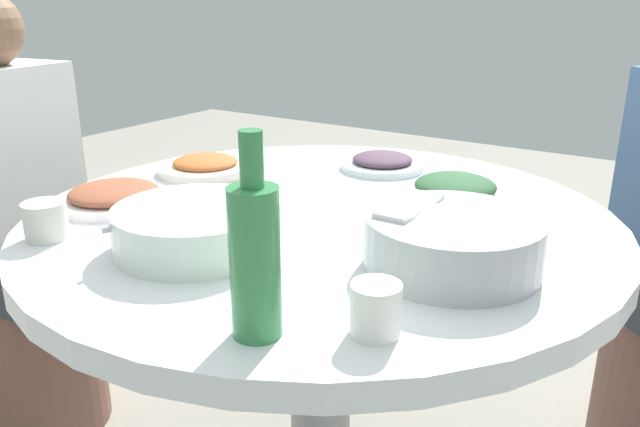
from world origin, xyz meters
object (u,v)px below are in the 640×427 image
at_px(dish_eggplant, 382,163).
at_px(dish_greens, 455,190).
at_px(green_bottle, 255,257).
at_px(stool_for_diner_right, 38,355).
at_px(soup_bowl, 196,229).
at_px(dish_tofu_braise, 205,166).
at_px(diner_right, 6,171).
at_px(tea_cup_far, 46,221).
at_px(rice_bowl, 452,241).
at_px(tea_cup_near, 376,309).
at_px(round_dining_table, 321,264).
at_px(dish_stirfry, 114,196).

bearing_deg(dish_eggplant, dish_greens, -119.31).
xyz_separation_m(dish_greens, green_bottle, (-0.66, 0.00, 0.09)).
bearing_deg(stool_for_diner_right, soup_bowl, -99.13).
height_order(dish_greens, dish_tofu_braise, dish_greens).
relative_size(green_bottle, diner_right, 0.35).
relative_size(dish_eggplant, tea_cup_far, 2.76).
bearing_deg(green_bottle, rice_bowl, -21.65).
bearing_deg(green_bottle, diner_right, 74.31).
bearing_deg(dish_eggplant, green_bottle, -163.27).
distance_m(dish_greens, green_bottle, 0.67).
distance_m(tea_cup_near, diner_right, 1.19).
relative_size(round_dining_table, rice_bowl, 4.18).
xyz_separation_m(tea_cup_far, stool_for_diner_right, (0.24, 0.53, -0.58)).
relative_size(dish_greens, tea_cup_near, 3.40).
relative_size(dish_stirfry, diner_right, 0.31).
height_order(round_dining_table, rice_bowl, rice_bowl).
xyz_separation_m(dish_eggplant, green_bottle, (-0.80, -0.24, 0.09)).
xyz_separation_m(rice_bowl, dish_greens, (0.33, 0.13, -0.02)).
height_order(dish_greens, dish_eggplant, dish_greens).
bearing_deg(dish_eggplant, diner_right, 121.96).
xyz_separation_m(dish_eggplant, tea_cup_near, (-0.72, -0.37, 0.02)).
xyz_separation_m(round_dining_table, dish_greens, (0.22, -0.20, 0.14)).
distance_m(round_dining_table, green_bottle, 0.53).
distance_m(dish_eggplant, tea_cup_near, 0.80).
bearing_deg(dish_tofu_braise, dish_greens, -77.89).
relative_size(dish_stirfry, tea_cup_far, 3.08).
xyz_separation_m(round_dining_table, soup_bowl, (-0.27, 0.08, 0.15)).
bearing_deg(soup_bowl, stool_for_diner_right, 80.87).
height_order(tea_cup_near, tea_cup_far, tea_cup_near).
bearing_deg(dish_eggplant, stool_for_diner_right, 121.96).
height_order(dish_greens, dish_stirfry, dish_greens).
bearing_deg(tea_cup_far, dish_stirfry, 15.60).
distance_m(green_bottle, stool_for_diner_right, 1.27).
bearing_deg(stool_for_diner_right, tea_cup_near, -100.20).
distance_m(rice_bowl, diner_right, 1.18).
relative_size(rice_bowl, tea_cup_near, 4.00).
relative_size(dish_eggplant, dish_stirfry, 0.90).
bearing_deg(round_dining_table, dish_tofu_braise, 76.85).
bearing_deg(dish_stirfry, rice_bowl, -83.49).
bearing_deg(dish_greens, dish_tofu_braise, 102.11).
distance_m(tea_cup_near, tea_cup_far, 0.65).
relative_size(round_dining_table, diner_right, 1.54).
height_order(rice_bowl, diner_right, diner_right).
distance_m(dish_eggplant, stool_for_diner_right, 1.11).
xyz_separation_m(dish_stirfry, green_bottle, (-0.25, -0.58, 0.09)).
distance_m(dish_tofu_braise, stool_for_diner_right, 0.77).
xyz_separation_m(tea_cup_far, diner_right, (0.24, 0.53, -0.05)).
xyz_separation_m(soup_bowl, stool_for_diner_right, (0.13, 0.78, -0.58)).
xyz_separation_m(soup_bowl, dish_eggplant, (0.63, -0.03, -0.02)).
bearing_deg(tea_cup_near, diner_right, 79.80).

